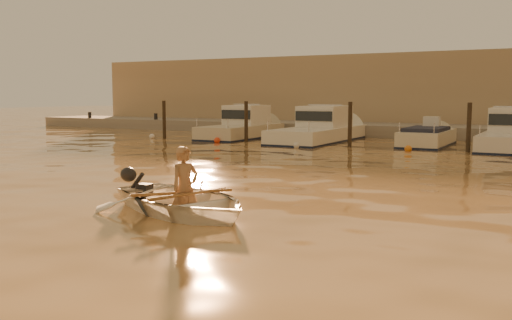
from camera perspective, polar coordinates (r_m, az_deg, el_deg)
The scene contains 20 objects.
ground_plane at distance 13.46m, azimuth -9.67°, elevation -3.42°, with size 160.00×160.00×0.00m, color #98673C.
dinghy at distance 11.23m, azimuth -7.36°, elevation -4.05°, with size 2.58×3.61×0.75m, color white.
person at distance 11.10m, azimuth -7.10°, elevation -2.82°, with size 0.59×0.39×1.62m, color #906A48.
outboard_motor at distance 12.49m, azimuth -11.16°, elevation -2.92°, with size 0.90×0.40×0.70m, color black, non-canonical shape.
oar_port at distance 11.00m, azimuth -6.66°, elevation -3.38°, with size 0.06×0.06×2.10m, color brown.
oar_starboard at distance 11.16m, azimuth -7.23°, elevation -3.25°, with size 0.06×0.06×2.10m, color brown.
moored_boat_1 at distance 30.55m, azimuth -1.50°, elevation 3.38°, with size 2.26×6.73×1.75m, color beige, non-canonical shape.
moored_boat_2 at distance 28.57m, azimuth 6.31°, elevation 3.12°, with size 2.51×8.32×1.75m, color white, non-canonical shape.
moored_boat_3 at distance 27.04m, azimuth 16.74°, elevation 1.85°, with size 1.80×5.30×0.95m, color beige, non-canonical shape.
moored_boat_4 at distance 26.53m, azimuth 24.12°, elevation 2.33°, with size 2.20×6.79×1.75m, color silver, non-canonical shape.
piling_0 at distance 30.63m, azimuth -9.17°, elevation 3.82°, with size 0.18×0.18×2.20m, color #2D2319.
piling_1 at distance 27.86m, azimuth -0.99°, elevation 3.64°, with size 0.18×0.18×2.20m, color #2D2319.
piling_2 at distance 25.66m, azimuth 9.37°, elevation 3.31°, with size 0.18×0.18×2.20m, color #2D2319.
piling_3 at distance 24.48m, azimuth 20.50°, elevation 2.83°, with size 0.18×0.18×2.20m, color #2D2319.
fender_a at distance 30.77m, azimuth -10.36°, elevation 2.32°, with size 0.30×0.30×0.30m, color silver.
fender_b at distance 27.77m, azimuth -3.93°, elevation 1.96°, with size 0.30×0.30×0.30m, color red.
fender_c at distance 25.01m, azimuth 4.12°, elevation 1.46°, with size 0.30×0.30×0.30m, color silver.
fender_d at distance 24.21m, azimuth 14.98°, elevation 1.08°, with size 0.30×0.30×0.30m, color orange.
quay at distance 33.01m, azimuth 14.10°, elevation 2.59°, with size 52.00×4.00×1.00m, color gray.
waterfront_building at distance 38.29m, azimuth 16.28°, elevation 6.42°, with size 46.00×7.00×4.80m, color #9E8466.
Camera 1 is at (8.24, -10.39, 2.31)m, focal length 40.00 mm.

